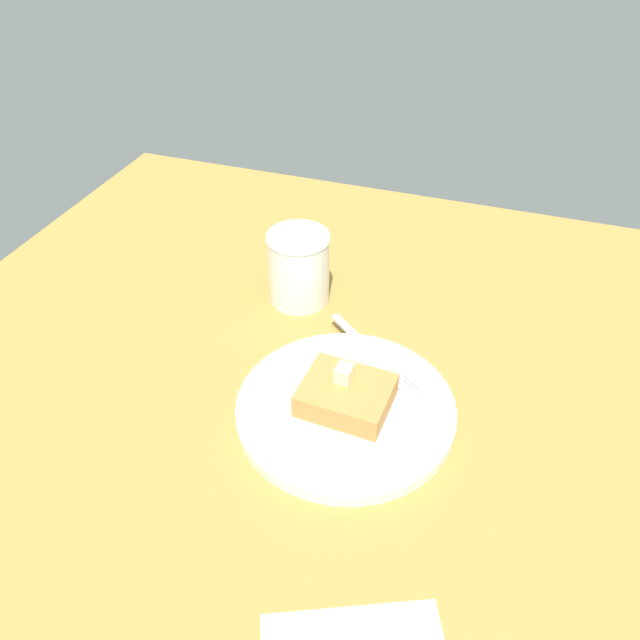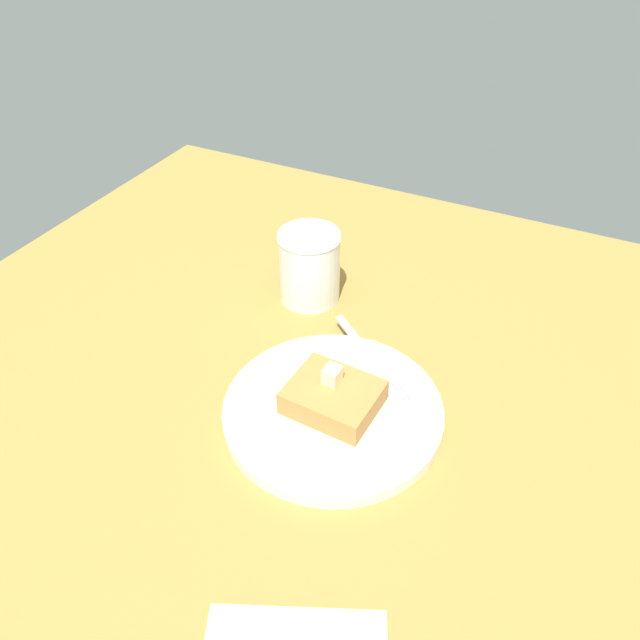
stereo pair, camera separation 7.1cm
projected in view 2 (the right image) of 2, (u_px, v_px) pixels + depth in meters
table_surface at (284, 377)px, 71.66cm from camera, size 94.11×94.11×1.98cm
plate at (333, 410)px, 65.21cm from camera, size 23.01×23.01×1.46cm
toast_slice_center at (333, 397)px, 63.98cm from camera, size 8.02×9.49×2.70cm
butter_pat_primary at (332, 375)px, 63.27cm from camera, size 1.90×1.74×1.81cm
fork at (374, 363)px, 69.68cm from camera, size 11.19×13.34×0.36cm
syrup_jar at (309, 269)px, 79.36cm from camera, size 7.95×7.95×9.53cm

